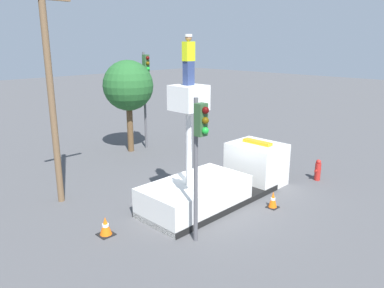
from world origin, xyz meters
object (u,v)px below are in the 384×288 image
traffic_light_across (146,82)px  traffic_cone_curbside (273,200)px  bucket_truck (221,180)px  worker (189,60)px  utility_pole (51,90)px  traffic_light_pole (199,143)px  tree_left_bg (128,86)px  traffic_cone_rear (106,226)px  fire_hydrant (318,170)px

traffic_light_across → traffic_cone_curbside: (-1.95, -10.39, -3.80)m
bucket_truck → worker: (-1.87, 0.00, 4.98)m
bucket_truck → worker: bearing=180.0°
utility_pole → worker: bearing=-56.9°
traffic_light_pole → tree_left_bg: 11.46m
traffic_cone_rear → utility_pole: size_ratio=0.08×
traffic_cone_rear → tree_left_bg: bearing=48.9°
worker → utility_pole: bearing=123.1°
bucket_truck → traffic_cone_rear: bucket_truck is taller
utility_pole → fire_hydrant: bearing=-33.2°
traffic_light_pole → traffic_cone_curbside: 5.06m
bucket_truck → fire_hydrant: size_ratio=7.01×
traffic_light_across → fire_hydrant: bearing=-77.7°
fire_hydrant → tree_left_bg: size_ratio=0.19×
bucket_truck → traffic_cone_rear: 5.21m
traffic_light_across → traffic_cone_rear: (-7.88, -7.54, -3.81)m
utility_pole → traffic_cone_rear: bearing=-94.1°
utility_pole → bucket_truck: bearing=-43.3°
utility_pole → traffic_light_pole: bearing=-75.6°
worker → tree_left_bg: size_ratio=0.32×
fire_hydrant → tree_left_bg: bearing=107.7°
worker → fire_hydrant: bearing=-15.3°
bucket_truck → utility_pole: size_ratio=0.84×
traffic_light_pole → utility_pole: (-1.64, 6.38, 1.22)m
fire_hydrant → traffic_cone_rear: 10.43m
worker → utility_pole: (-2.98, 4.57, -1.19)m
traffic_cone_rear → fire_hydrant: bearing=-14.7°
worker → fire_hydrant: 8.85m
traffic_light_pole → utility_pole: bearing=104.4°
fire_hydrant → traffic_cone_curbside: bearing=-177.2°
traffic_light_across → traffic_cone_curbside: traffic_light_across is taller
tree_left_bg → utility_pole: 7.65m
traffic_light_pole → traffic_light_across: traffic_light_across is taller
bucket_truck → worker: 5.32m
traffic_light_across → traffic_cone_rear: 11.55m
worker → bucket_truck: bearing=0.0°
tree_left_bg → worker: bearing=-112.4°
traffic_light_across → utility_pole: utility_pole is taller
traffic_cone_curbside → tree_left_bg: 11.25m
traffic_cone_rear → traffic_cone_curbside: traffic_cone_curbside is taller
traffic_light_across → traffic_cone_curbside: bearing=-100.6°
bucket_truck → traffic_cone_rear: bearing=171.4°
tree_left_bg → traffic_cone_rear: bearing=-131.1°
fire_hydrant → traffic_cone_curbside: 4.17m
traffic_light_across → tree_left_bg: size_ratio=1.08×
worker → tree_left_bg: bearing=67.6°
worker → traffic_light_across: 9.66m
worker → traffic_cone_curbside: worker is taller
tree_left_bg → traffic_light_across: bearing=-12.1°
traffic_light_pole → traffic_cone_curbside: size_ratio=7.03×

